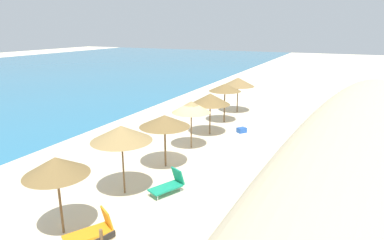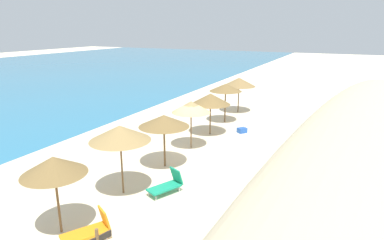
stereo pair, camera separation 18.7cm
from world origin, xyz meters
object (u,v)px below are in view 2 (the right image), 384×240
at_px(beach_umbrella_3, 191,107).
at_px(lounge_chair_1, 168,184).
at_px(beach_umbrella_5, 226,88).
at_px(beach_umbrella_6, 239,82).
at_px(beach_umbrella_2, 164,121).
at_px(beach_umbrella_4, 211,99).
at_px(lounge_chair_0, 90,229).
at_px(cooler_box, 242,130).
at_px(beach_umbrella_1, 120,133).
at_px(beach_umbrella_0, 54,166).

relative_size(beach_umbrella_3, lounge_chair_1, 1.70).
xyz_separation_m(beach_umbrella_5, beach_umbrella_6, (3.35, 0.10, -0.09)).
bearing_deg(beach_umbrella_6, beach_umbrella_3, -178.44).
bearing_deg(beach_umbrella_5, beach_umbrella_2, -179.12).
bearing_deg(beach_umbrella_6, beach_umbrella_4, -177.88).
height_order(lounge_chair_0, cooler_box, lounge_chair_0).
relative_size(beach_umbrella_1, cooler_box, 5.19).
bearing_deg(beach_umbrella_6, lounge_chair_1, -173.09).
height_order(beach_umbrella_6, lounge_chair_1, beach_umbrella_6).
xyz_separation_m(beach_umbrella_2, cooler_box, (6.96, -1.77, -2.18)).
height_order(beach_umbrella_2, beach_umbrella_5, beach_umbrella_5).
relative_size(beach_umbrella_5, lounge_chair_1, 1.77).
xyz_separation_m(beach_umbrella_4, lounge_chair_1, (-8.10, -1.52, -1.94)).
distance_m(beach_umbrella_0, beach_umbrella_3, 9.30).
distance_m(beach_umbrella_3, lounge_chair_1, 5.86).
bearing_deg(cooler_box, beach_umbrella_0, 171.04).
height_order(beach_umbrella_2, lounge_chair_0, beach_umbrella_2).
bearing_deg(beach_umbrella_1, beach_umbrella_3, -1.48).
distance_m(beach_umbrella_0, beach_umbrella_5, 15.18).
distance_m(beach_umbrella_2, beach_umbrella_4, 5.76).
bearing_deg(beach_umbrella_3, lounge_chair_1, -164.06).
relative_size(beach_umbrella_1, beach_umbrella_2, 1.11).
bearing_deg(lounge_chair_1, beach_umbrella_0, 89.67).
distance_m(beach_umbrella_2, lounge_chair_1, 3.41).
bearing_deg(beach_umbrella_0, lounge_chair_1, -24.76).
distance_m(beach_umbrella_5, lounge_chair_0, 15.33).
distance_m(beach_umbrella_5, beach_umbrella_6, 3.36).
height_order(beach_umbrella_4, lounge_chair_1, beach_umbrella_4).
relative_size(beach_umbrella_0, lounge_chair_0, 1.69).
relative_size(beach_umbrella_5, lounge_chair_0, 1.76).
bearing_deg(beach_umbrella_3, beach_umbrella_2, 179.71).
xyz_separation_m(beach_umbrella_2, beach_umbrella_4, (5.76, -0.00, -0.01)).
bearing_deg(cooler_box, beach_umbrella_2, 165.69).
height_order(beach_umbrella_4, beach_umbrella_6, beach_umbrella_6).
height_order(beach_umbrella_0, lounge_chair_1, beach_umbrella_0).
relative_size(beach_umbrella_4, lounge_chair_0, 1.66).
distance_m(lounge_chair_0, lounge_chair_1, 4.02).
bearing_deg(beach_umbrella_6, cooler_box, -158.95).
bearing_deg(beach_umbrella_4, lounge_chair_0, -175.47).
bearing_deg(beach_umbrella_5, lounge_chair_0, -175.87).
bearing_deg(beach_umbrella_0, beach_umbrella_6, -0.27).
relative_size(beach_umbrella_1, beach_umbrella_3, 1.07).
bearing_deg(beach_umbrella_1, lounge_chair_0, -160.67).
bearing_deg(beach_umbrella_1, beach_umbrella_2, -2.57).
relative_size(lounge_chair_0, lounge_chair_1, 1.00).
height_order(beach_umbrella_3, lounge_chair_0, beach_umbrella_3).
distance_m(beach_umbrella_6, cooler_box, 6.05).
bearing_deg(lounge_chair_0, beach_umbrella_4, -55.56).
distance_m(beach_umbrella_0, beach_umbrella_2, 6.36).
height_order(beach_umbrella_1, beach_umbrella_4, beach_umbrella_1).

